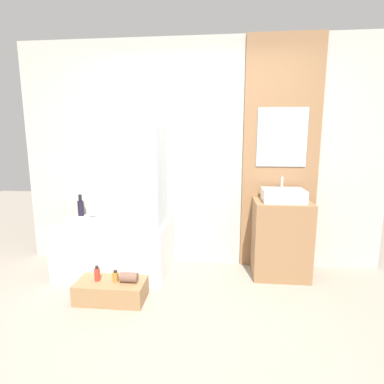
{
  "coord_description": "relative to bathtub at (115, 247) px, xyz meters",
  "views": [
    {
      "loc": [
        0.27,
        -1.92,
        1.51
      ],
      "look_at": [
        0.01,
        0.71,
        1.03
      ],
      "focal_mm": 28.0,
      "sensor_mm": 36.0,
      "label": 1
    }
  ],
  "objects": [
    {
      "name": "wooden_step_bench",
      "position": [
        0.17,
        -0.59,
        -0.2
      ],
      "size": [
        0.64,
        0.32,
        0.19
      ],
      "primitive_type": "cube",
      "color": "#997047",
      "rests_on": "ground_plane"
    },
    {
      "name": "bathtub",
      "position": [
        0.0,
        0.0,
        0.0
      ],
      "size": [
        1.18,
        0.7,
        0.58
      ],
      "color": "white",
      "rests_on": "ground_plane"
    },
    {
      "name": "wall_wood_accent",
      "position": [
        1.83,
        0.35,
        1.02
      ],
      "size": [
        0.83,
        0.04,
        2.6
      ],
      "color": "#8E6642",
      "rests_on": "ground_plane"
    },
    {
      "name": "bottle_soap_primary",
      "position": [
        0.04,
        -0.59,
        -0.04
      ],
      "size": [
        0.05,
        0.05,
        0.14
      ],
      "color": "red",
      "rests_on": "wooden_step_bench"
    },
    {
      "name": "towel_roll",
      "position": [
        0.34,
        -0.59,
        -0.06
      ],
      "size": [
        0.16,
        0.09,
        0.09
      ],
      "primitive_type": "cylinder",
      "rotation": [
        0.0,
        1.57,
        0.0
      ],
      "color": "brown",
      "rests_on": "wooden_step_bench"
    },
    {
      "name": "bottle_soap_secondary",
      "position": [
        0.21,
        -0.59,
        -0.05
      ],
      "size": [
        0.06,
        0.06,
        0.11
      ],
      "color": "#B2752D",
      "rests_on": "wooden_step_bench"
    },
    {
      "name": "vanity_cabinet",
      "position": [
        1.83,
        0.1,
        0.13
      ],
      "size": [
        0.59,
        0.46,
        0.84
      ],
      "primitive_type": "cube",
      "color": "#8E6642",
      "rests_on": "ground_plane"
    },
    {
      "name": "sink",
      "position": [
        1.83,
        0.1,
        0.61
      ],
      "size": [
        0.43,
        0.33,
        0.25
      ],
      "color": "white",
      "rests_on": "vanity_cabinet"
    },
    {
      "name": "vase_tall_dark",
      "position": [
        -0.51,
        0.26,
        0.39
      ],
      "size": [
        0.07,
        0.07,
        0.26
      ],
      "color": "black",
      "rests_on": "bathtub"
    },
    {
      "name": "wall_tiled_back",
      "position": [
        0.91,
        0.4,
        1.01
      ],
      "size": [
        4.2,
        0.06,
        2.6
      ],
      "primitive_type": "cube",
      "color": "#B7B2A8",
      "rests_on": "ground_plane"
    },
    {
      "name": "vase_round_light",
      "position": [
        -0.34,
        0.24,
        0.35
      ],
      "size": [
        0.12,
        0.12,
        0.12
      ],
      "primitive_type": "sphere",
      "color": "silver",
      "rests_on": "bathtub"
    },
    {
      "name": "ground_plane",
      "position": [
        0.91,
        -1.18,
        -0.29
      ],
      "size": [
        12.0,
        12.0,
        0.0
      ],
      "primitive_type": "plane",
      "color": "gray"
    },
    {
      "name": "glass_shower_screen",
      "position": [
        0.56,
        -0.06,
        0.8
      ],
      "size": [
        0.01,
        0.55,
        1.03
      ],
      "primitive_type": "cube",
      "color": "silver",
      "rests_on": "bathtub"
    }
  ]
}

